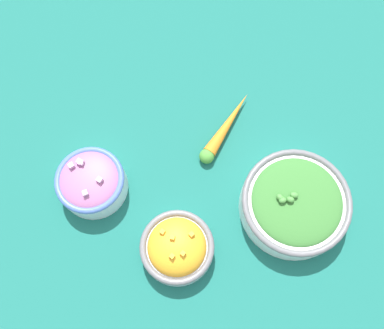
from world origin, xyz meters
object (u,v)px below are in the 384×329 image
bowl_red_onion (91,180)px  bowl_broccoli (295,203)px  bowl_squash (177,247)px  loose_carrot (224,129)px

bowl_red_onion → bowl_broccoli: 0.39m
bowl_squash → loose_carrot: size_ratio=0.95×
bowl_red_onion → bowl_squash: 0.21m
bowl_red_onion → bowl_squash: bowl_squash is taller
bowl_red_onion → bowl_squash: bearing=-48.6°
bowl_broccoli → bowl_squash: size_ratio=1.50×
bowl_red_onion → bowl_broccoli: bowl_broccoli is taller
bowl_broccoli → bowl_squash: (-0.23, -0.04, -0.00)m
bowl_squash → loose_carrot: bearing=57.8°
bowl_red_onion → bowl_squash: size_ratio=0.97×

